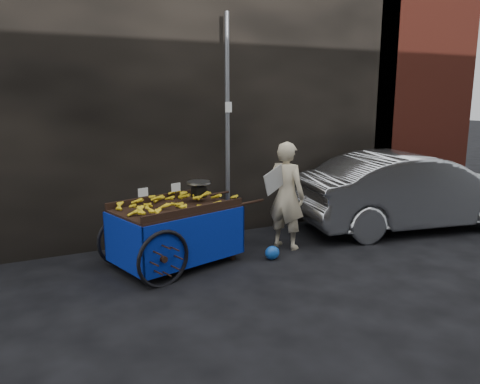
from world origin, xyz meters
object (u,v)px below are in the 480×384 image
banana_cart (172,213)px  parked_car (413,191)px  vendor (286,195)px  plastic_bag (272,253)px

banana_cart → parked_car: 4.92m
vendor → parked_car: size_ratio=0.40×
banana_cart → vendor: vendor is taller
vendor → banana_cart: bearing=59.9°
plastic_bag → parked_car: bearing=6.3°
banana_cart → vendor: (2.02, -0.04, 0.10)m
vendor → plastic_bag: vendor is taller
banana_cart → parked_car: size_ratio=0.58×
plastic_bag → parked_car: parked_car is taller
banana_cart → vendor: 2.03m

